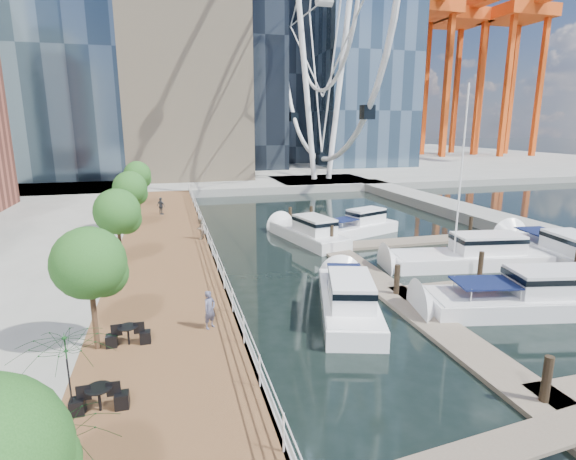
# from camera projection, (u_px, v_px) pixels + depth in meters

# --- Properties ---
(ground) EXTENTS (520.00, 520.00, 0.00)m
(ground) POSITION_uv_depth(u_px,v_px,m) (429.00, 386.00, 15.94)
(ground) COLOR black
(ground) RESTS_ON ground
(boardwalk) EXTENTS (6.00, 60.00, 1.00)m
(boardwalk) POSITION_uv_depth(u_px,v_px,m) (165.00, 267.00, 27.66)
(boardwalk) COLOR brown
(boardwalk) RESTS_ON ground
(seawall) EXTENTS (0.25, 60.00, 1.00)m
(seawall) POSITION_uv_depth(u_px,v_px,m) (214.00, 263.00, 28.41)
(seawall) COLOR #595954
(seawall) RESTS_ON ground
(land_far) EXTENTS (200.00, 114.00, 1.00)m
(land_far) POSITION_uv_depth(u_px,v_px,m) (202.00, 160.00, 111.72)
(land_far) COLOR gray
(land_far) RESTS_ON ground
(breakwater) EXTENTS (4.00, 60.00, 1.00)m
(breakwater) POSITION_uv_depth(u_px,v_px,m) (504.00, 224.00, 39.67)
(breakwater) COLOR gray
(breakwater) RESTS_ON ground
(pier) EXTENTS (14.00, 12.00, 1.00)m
(pier) POSITION_uv_depth(u_px,v_px,m) (321.00, 182.00, 68.24)
(pier) COLOR gray
(pier) RESTS_ON ground
(railing) EXTENTS (0.10, 60.00, 1.05)m
(railing) POSITION_uv_depth(u_px,v_px,m) (212.00, 248.00, 28.15)
(railing) COLOR white
(railing) RESTS_ON boardwalk
(floating_docks) EXTENTS (16.00, 34.00, 2.60)m
(floating_docks) POSITION_uv_depth(u_px,v_px,m) (454.00, 270.00, 27.21)
(floating_docks) COLOR #6D6051
(floating_docks) RESTS_ON ground
(ferris_wheel) EXTENTS (5.80, 45.60, 47.80)m
(ferris_wheel) POSITION_uv_depth(u_px,v_px,m) (324.00, 0.00, 62.43)
(ferris_wheel) COLOR white
(ferris_wheel) RESTS_ON ground
(port_cranes) EXTENTS (40.00, 52.00, 38.00)m
(port_cranes) POSITION_uv_depth(u_px,v_px,m) (461.00, 82.00, 118.37)
(port_cranes) COLOR #D84C14
(port_cranes) RESTS_ON ground
(street_trees) EXTENTS (2.60, 42.60, 4.60)m
(street_trees) POSITION_uv_depth(u_px,v_px,m) (117.00, 212.00, 25.24)
(street_trees) COLOR #3F2B1C
(street_trees) RESTS_ON ground
(cafe_tables) EXTENTS (2.50, 13.70, 0.74)m
(cafe_tables) POSITION_uv_depth(u_px,v_px,m) (106.00, 443.00, 11.12)
(cafe_tables) COLOR black
(cafe_tables) RESTS_ON ground
(yacht_foreground) EXTENTS (11.49, 5.09, 2.15)m
(yacht_foreground) POSITION_uv_depth(u_px,v_px,m) (527.00, 311.00, 22.36)
(yacht_foreground) COLOR silver
(yacht_foreground) RESTS_ON ground
(pedestrian_near) EXTENTS (0.69, 0.66, 1.59)m
(pedestrian_near) POSITION_uv_depth(u_px,v_px,m) (210.00, 310.00, 18.08)
(pedestrian_near) COLOR #4A4C63
(pedestrian_near) RESTS_ON boardwalk
(pedestrian_mid) EXTENTS (0.80, 0.90, 1.53)m
(pedestrian_mid) POSITION_uv_depth(u_px,v_px,m) (200.00, 229.00, 32.27)
(pedestrian_mid) COLOR #816D59
(pedestrian_mid) RESTS_ON boardwalk
(pedestrian_far) EXTENTS (0.94, 0.94, 1.60)m
(pedestrian_far) POSITION_uv_depth(u_px,v_px,m) (161.00, 206.00, 41.10)
(pedestrian_far) COLOR #30353D
(pedestrian_far) RESTS_ON boardwalk
(moored_yachts) EXTENTS (22.05, 33.12, 11.50)m
(moored_yachts) POSITION_uv_depth(u_px,v_px,m) (455.00, 269.00, 28.94)
(moored_yachts) COLOR white
(moored_yachts) RESTS_ON ground
(cafe_seating) EXTENTS (3.62, 10.56, 2.56)m
(cafe_seating) POSITION_uv_depth(u_px,v_px,m) (46.00, 459.00, 9.45)
(cafe_seating) COLOR #103D12
(cafe_seating) RESTS_ON ground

